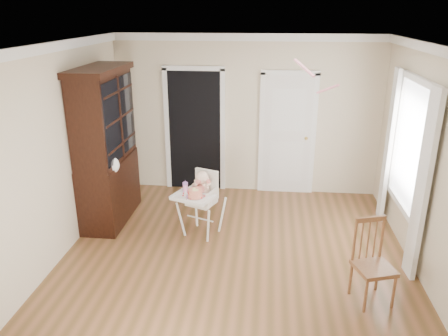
# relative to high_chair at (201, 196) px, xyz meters

# --- Properties ---
(floor) EXTENTS (5.00, 5.00, 0.00)m
(floor) POSITION_rel_high_chair_xyz_m (0.53, -0.77, -0.59)
(floor) COLOR brown
(floor) RESTS_ON ground
(ceiling) EXTENTS (5.00, 5.00, 0.00)m
(ceiling) POSITION_rel_high_chair_xyz_m (0.53, -0.77, 2.11)
(ceiling) COLOR white
(ceiling) RESTS_ON wall_back
(wall_back) EXTENTS (4.50, 0.00, 4.50)m
(wall_back) POSITION_rel_high_chair_xyz_m (0.53, 1.73, 0.76)
(wall_back) COLOR beige
(wall_back) RESTS_ON floor
(wall_left) EXTENTS (0.00, 5.00, 5.00)m
(wall_left) POSITION_rel_high_chair_xyz_m (-1.72, -0.77, 0.76)
(wall_left) COLOR beige
(wall_left) RESTS_ON floor
(wall_right) EXTENTS (0.00, 5.00, 5.00)m
(wall_right) POSITION_rel_high_chair_xyz_m (2.78, -0.77, 0.76)
(wall_right) COLOR beige
(wall_right) RESTS_ON floor
(crown_molding) EXTENTS (4.50, 5.00, 0.12)m
(crown_molding) POSITION_rel_high_chair_xyz_m (0.53, -0.77, 2.05)
(crown_molding) COLOR white
(crown_molding) RESTS_ON ceiling
(doorway) EXTENTS (1.06, 0.05, 2.22)m
(doorway) POSITION_rel_high_chair_xyz_m (-0.37, 1.72, 0.52)
(doorway) COLOR black
(doorway) RESTS_ON wall_back
(closet_door) EXTENTS (0.96, 0.09, 2.13)m
(closet_door) POSITION_rel_high_chair_xyz_m (1.23, 1.71, 0.43)
(closet_door) COLOR white
(closet_door) RESTS_ON wall_back
(window_right) EXTENTS (0.13, 1.84, 2.30)m
(window_right) POSITION_rel_high_chair_xyz_m (2.71, 0.03, 0.70)
(window_right) COLOR white
(window_right) RESTS_ON wall_right
(high_chair) EXTENTS (0.75, 0.83, 0.96)m
(high_chair) POSITION_rel_high_chair_xyz_m (0.00, 0.00, 0.00)
(high_chair) COLOR white
(high_chair) RESTS_ON floor
(baby) EXTENTS (0.26, 0.27, 0.43)m
(baby) POSITION_rel_high_chair_xyz_m (0.01, 0.02, 0.14)
(baby) COLOR beige
(baby) RESTS_ON high_chair
(cake) EXTENTS (0.25, 0.25, 0.12)m
(cake) POSITION_rel_high_chair_xyz_m (-0.05, -0.20, 0.13)
(cake) COLOR silver
(cake) RESTS_ON high_chair
(sippy_cup) EXTENTS (0.07, 0.07, 0.18)m
(sippy_cup) POSITION_rel_high_chair_xyz_m (-0.21, -0.04, 0.15)
(sippy_cup) COLOR #F998CC
(sippy_cup) RESTS_ON high_chair
(china_cabinet) EXTENTS (0.61, 1.37, 2.32)m
(china_cabinet) POSITION_rel_high_chair_xyz_m (-1.46, 0.34, 0.57)
(china_cabinet) COLOR black
(china_cabinet) RESTS_ON floor
(dining_chair) EXTENTS (0.49, 0.49, 0.95)m
(dining_chair) POSITION_rel_high_chair_xyz_m (2.09, -1.30, -0.15)
(dining_chair) COLOR brown
(dining_chair) RESTS_ON floor
(streamer) EXTENTS (0.22, 0.46, 0.15)m
(streamer) POSITION_rel_high_chair_xyz_m (1.28, -0.52, 1.86)
(streamer) COLOR pink
(streamer) RESTS_ON ceiling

